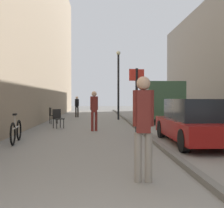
{
  "coord_description": "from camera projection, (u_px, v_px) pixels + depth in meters",
  "views": [
    {
      "loc": [
        -0.24,
        -1.73,
        1.46
      ],
      "look_at": [
        0.32,
        10.08,
        1.23
      ],
      "focal_mm": 44.1,
      "sensor_mm": 36.0,
      "label": 1
    }
  ],
  "objects": [
    {
      "name": "ground_plane",
      "position": [
        104.0,
        128.0,
        13.75
      ],
      "size": [
        80.0,
        80.0,
        0.0
      ],
      "primitive_type": "plane",
      "color": "gray"
    },
    {
      "name": "kerb_strip",
      "position": [
        135.0,
        126.0,
        13.82
      ],
      "size": [
        0.16,
        40.0,
        0.12
      ],
      "primitive_type": "cube",
      "color": "#615F5B",
      "rests_on": "ground_plane"
    },
    {
      "name": "pedestrian_main_foreground",
      "position": [
        94.0,
        108.0,
        12.35
      ],
      "size": [
        0.35,
        0.26,
        1.79
      ],
      "rotation": [
        0.0,
        0.0,
        0.29
      ],
      "color": "maroon",
      "rests_on": "ground_plane"
    },
    {
      "name": "pedestrian_mid_block",
      "position": [
        143.0,
        121.0,
        4.78
      ],
      "size": [
        0.37,
        0.24,
        1.85
      ],
      "rotation": [
        0.0,
        0.0,
        -0.08
      ],
      "color": "gray",
      "rests_on": "ground_plane"
    },
    {
      "name": "pedestrian_far_crossing",
      "position": [
        77.0,
        105.0,
        21.53
      ],
      "size": [
        0.32,
        0.21,
        1.64
      ],
      "rotation": [
        0.0,
        0.0,
        -0.17
      ],
      "color": "black",
      "rests_on": "ground_plane"
    },
    {
      "name": "delivery_van",
      "position": [
        158.0,
        101.0,
        17.44
      ],
      "size": [
        2.17,
        5.31,
        2.42
      ],
      "rotation": [
        0.0,
        0.0,
        -0.02
      ],
      "color": "#335138",
      "rests_on": "ground_plane"
    },
    {
      "name": "parked_car",
      "position": [
        196.0,
        122.0,
        8.87
      ],
      "size": [
        1.89,
        4.22,
        1.45
      ],
      "rotation": [
        0.0,
        0.0,
        -0.01
      ],
      "color": "maroon",
      "rests_on": "ground_plane"
    },
    {
      "name": "street_sign_post",
      "position": [
        137.0,
        96.0,
        10.34
      ],
      "size": [
        0.59,
        0.18,
        2.6
      ],
      "rotation": [
        0.0,
        0.0,
        3.4
      ],
      "color": "black",
      "rests_on": "ground_plane"
    },
    {
      "name": "lamp_post",
      "position": [
        118.0,
        80.0,
        19.03
      ],
      "size": [
        0.28,
        0.28,
        4.76
      ],
      "color": "black",
      "rests_on": "ground_plane"
    },
    {
      "name": "bicycle_leaning",
      "position": [
        16.0,
        131.0,
        9.06
      ],
      "size": [
        0.25,
        1.77,
        0.98
      ],
      "rotation": [
        0.0,
        0.0,
        0.11
      ],
      "color": "black",
      "rests_on": "ground_plane"
    },
    {
      "name": "cafe_chair_near_window",
      "position": [
        58.0,
        117.0,
        13.53
      ],
      "size": [
        0.61,
        0.61,
        0.94
      ],
      "rotation": [
        0.0,
        0.0,
        3.74
      ],
      "color": "black",
      "rests_on": "ground_plane"
    },
    {
      "name": "cafe_chair_by_doorway",
      "position": [
        52.0,
        114.0,
        15.99
      ],
      "size": [
        0.57,
        0.57,
        0.94
      ],
      "rotation": [
        0.0,
        0.0,
        5.09
      ],
      "color": "black",
      "rests_on": "ground_plane"
    }
  ]
}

